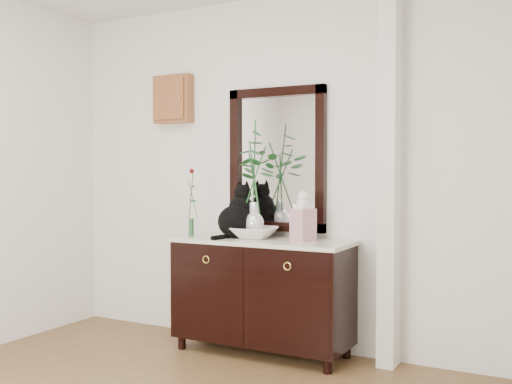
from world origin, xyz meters
The scene contains 10 objects.
wall_back centered at (0.00, 1.98, 1.35)m, with size 3.60×0.04×2.70m, color silver.
pilaster centered at (1.00, 1.90, 1.35)m, with size 0.12×0.20×2.70m, color silver.
sideboard centered at (0.10, 1.73, 0.47)m, with size 1.33×0.52×0.82m.
wall_mirror centered at (0.10, 1.97, 1.44)m, with size 0.80×0.06×1.10m.
key_cabinet centered at (-0.85, 1.94, 1.95)m, with size 0.35×0.10×0.40m, color brown.
cat centered at (-0.12, 1.74, 1.05)m, with size 0.29×0.35×0.41m, color black, non-canonical shape.
lotus_bowl centered at (0.02, 1.75, 0.89)m, with size 0.35×0.35×0.09m, color white.
vase_branches centered at (0.02, 1.75, 1.31)m, with size 0.42×0.42×0.87m, color silver, non-canonical shape.
bud_vase_rose centered at (-0.47, 1.64, 1.11)m, with size 0.06×0.06×0.53m, color #2C6131, non-canonical shape.
ginger_jar centered at (0.42, 1.75, 1.04)m, with size 0.14×0.14×0.37m, color white, non-canonical shape.
Camera 1 is at (2.12, -2.16, 1.35)m, focal length 42.00 mm.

